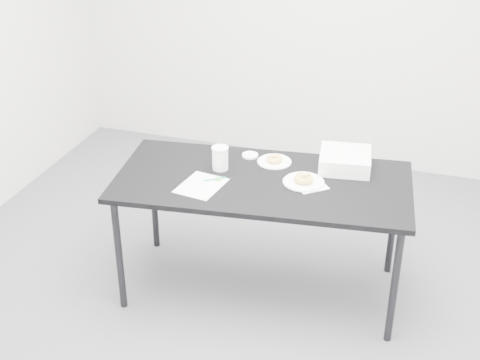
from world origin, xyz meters
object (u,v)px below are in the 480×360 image
(donut_far, at_px, (274,159))
(donut_near, at_px, (304,179))
(coffee_cup, at_px, (220,158))
(bakery_box, at_px, (345,160))
(table, at_px, (262,188))
(plate_far, at_px, (274,162))
(pen, at_px, (215,179))
(plate_near, at_px, (304,182))
(scorecard, at_px, (201,185))

(donut_far, bearing_deg, donut_near, -41.65)
(coffee_cup, xyz_separation_m, bakery_box, (0.70, 0.24, -0.02))
(table, distance_m, plate_far, 0.24)
(pen, xyz_separation_m, coffee_cup, (-0.02, 0.14, 0.07))
(table, relative_size, plate_near, 7.50)
(plate_far, relative_size, coffee_cup, 1.46)
(scorecard, relative_size, bakery_box, 0.95)
(donut_far, xyz_separation_m, bakery_box, (0.42, 0.06, 0.03))
(donut_near, relative_size, plate_far, 0.54)
(plate_near, relative_size, donut_near, 2.13)
(table, distance_m, coffee_cup, 0.31)
(plate_far, height_order, donut_far, donut_far)
(plate_far, distance_m, coffee_cup, 0.35)
(table, bearing_deg, bakery_box, 27.79)
(coffee_cup, bearing_deg, plate_near, -2.14)
(donut_far, relative_size, bakery_box, 0.33)
(coffee_cup, height_order, bakery_box, coffee_cup)
(table, xyz_separation_m, scorecard, (-0.31, -0.18, 0.06))
(table, bearing_deg, plate_near, 0.97)
(pen, bearing_deg, table, -15.12)
(coffee_cup, bearing_deg, donut_near, -2.14)
(donut_near, distance_m, coffee_cup, 0.52)
(scorecard, relative_size, plate_far, 1.36)
(plate_near, height_order, donut_near, donut_near)
(plate_near, distance_m, coffee_cup, 0.52)
(plate_far, xyz_separation_m, bakery_box, (0.42, 0.06, 0.05))
(table, xyz_separation_m, plate_near, (0.24, 0.03, 0.07))
(pen, xyz_separation_m, plate_far, (0.27, 0.33, -0.00))
(plate_near, distance_m, donut_near, 0.02)
(scorecard, xyz_separation_m, pen, (0.05, 0.09, 0.01))
(donut_near, bearing_deg, bakery_box, 54.01)
(scorecard, xyz_separation_m, coffee_cup, (0.03, 0.23, 0.07))
(donut_far, distance_m, bakery_box, 0.43)
(donut_far, bearing_deg, table, -91.44)
(plate_near, height_order, coffee_cup, coffee_cup)
(plate_far, height_order, bakery_box, bakery_box)
(scorecard, xyz_separation_m, bakery_box, (0.74, 0.47, 0.05))
(scorecard, height_order, plate_far, plate_far)
(plate_near, bearing_deg, coffee_cup, 177.86)
(pen, bearing_deg, scorecard, -154.49)
(scorecard, xyz_separation_m, donut_far, (0.32, 0.42, 0.02))
(donut_near, bearing_deg, pen, -165.91)
(pen, xyz_separation_m, bakery_box, (0.69, 0.39, 0.04))
(scorecard, bearing_deg, plate_near, 29.60)
(plate_near, xyz_separation_m, bakery_box, (0.19, 0.26, 0.04))
(donut_near, height_order, plate_far, donut_near)
(table, height_order, pen, pen)
(pen, distance_m, coffee_cup, 0.16)
(plate_near, relative_size, plate_far, 1.14)
(plate_near, distance_m, plate_far, 0.31)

